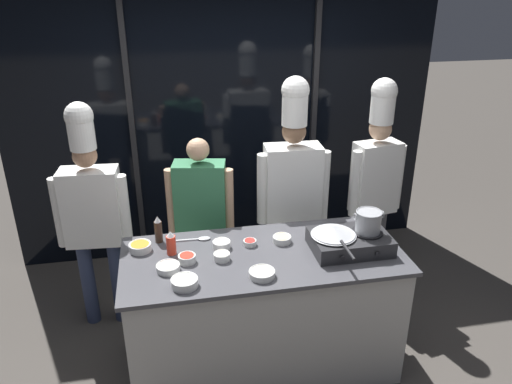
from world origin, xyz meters
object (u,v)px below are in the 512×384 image
(squeeze_bottle_soy, at_px, (158,230))
(chef_head, at_px, (92,206))
(frying_pan, at_px, (334,232))
(prep_bowl_garlic, at_px, (222,244))
(prep_bowl_shrimp, at_px, (168,267))
(prep_bowl_chili_flakes, at_px, (187,258))
(prep_bowl_carrots, at_px, (140,247))
(chef_line, at_px, (376,172))
(prep_bowl_ginger, at_px, (282,239))
(prep_bowl_bean_sprouts, at_px, (185,282))
(prep_bowl_bell_pepper, at_px, (250,242))
(prep_bowl_noodles, at_px, (222,256))
(stock_pot, at_px, (368,221))
(chef_sous, at_px, (293,182))
(prep_bowl_chicken, at_px, (262,273))
(serving_spoon_slotted, at_px, (199,239))
(squeeze_bottle_chili, at_px, (171,243))
(portable_stove, at_px, (350,241))
(person_guest, at_px, (201,211))

(squeeze_bottle_soy, bearing_deg, chef_head, 138.18)
(frying_pan, relative_size, prep_bowl_garlic, 4.29)
(prep_bowl_shrimp, xyz_separation_m, prep_bowl_chili_flakes, (0.12, 0.07, 0.01))
(prep_bowl_carrots, xyz_separation_m, chef_line, (1.95, 0.58, 0.16))
(prep_bowl_carrots, height_order, prep_bowl_garlic, prep_bowl_carrots)
(frying_pan, distance_m, prep_bowl_garlic, 0.77)
(prep_bowl_ginger, bearing_deg, prep_bowl_shrimp, -164.96)
(prep_bowl_chili_flakes, bearing_deg, prep_bowl_bean_sprouts, -97.07)
(prep_bowl_bell_pepper, bearing_deg, prep_bowl_noodles, -144.64)
(frying_pan, height_order, prep_bowl_ginger, frying_pan)
(frying_pan, distance_m, stock_pot, 0.25)
(prep_bowl_noodles, bearing_deg, chef_sous, 48.28)
(prep_bowl_ginger, xyz_separation_m, prep_bowl_chicken, (-0.23, -0.40, -0.00))
(stock_pot, xyz_separation_m, prep_bowl_bean_sprouts, (-1.26, -0.22, -0.17))
(serving_spoon_slotted, bearing_deg, prep_bowl_noodles, -67.65)
(chef_line, bearing_deg, prep_bowl_noodles, 20.17)
(squeeze_bottle_chili, distance_m, prep_bowl_shrimp, 0.22)
(prep_bowl_bean_sprouts, distance_m, prep_bowl_carrots, 0.55)
(frying_pan, relative_size, squeeze_bottle_soy, 2.66)
(prep_bowl_carrots, relative_size, chef_line, 0.08)
(prep_bowl_shrimp, relative_size, chef_sous, 0.08)
(stock_pot, height_order, squeeze_bottle_chili, stock_pot)
(prep_bowl_bell_pepper, height_order, prep_bowl_noodles, prep_bowl_noodles)
(prep_bowl_bell_pepper, bearing_deg, prep_bowl_carrots, 174.64)
(prep_bowl_garlic, bearing_deg, prep_bowl_chili_flakes, -149.88)
(chef_line, bearing_deg, prep_bowl_bean_sprouts, 22.87)
(prep_bowl_ginger, relative_size, chef_head, 0.07)
(portable_stove, relative_size, prep_bowl_ginger, 4.01)
(frying_pan, relative_size, chef_head, 0.29)
(frying_pan, height_order, chef_head, chef_head)
(squeeze_bottle_soy, height_order, prep_bowl_ginger, squeeze_bottle_soy)
(squeeze_bottle_chili, height_order, prep_bowl_bean_sprouts, squeeze_bottle_chili)
(prep_bowl_noodles, bearing_deg, prep_bowl_chicken, -48.11)
(prep_bowl_shrimp, relative_size, prep_bowl_carrots, 1.00)
(chef_head, bearing_deg, prep_bowl_shrimp, 127.73)
(prep_bowl_bell_pepper, relative_size, chef_line, 0.05)
(prep_bowl_ginger, xyz_separation_m, serving_spoon_slotted, (-0.57, 0.14, -0.02))
(prep_bowl_carrots, bearing_deg, prep_bowl_ginger, -4.21)
(chef_head, bearing_deg, person_guest, -174.43)
(serving_spoon_slotted, xyz_separation_m, chef_line, (1.54, 0.51, 0.19))
(portable_stove, height_order, prep_bowl_chicken, portable_stove)
(prep_bowl_garlic, height_order, serving_spoon_slotted, prep_bowl_garlic)
(prep_bowl_chili_flakes, relative_size, chef_sous, 0.06)
(stock_pot, bearing_deg, chef_sous, 111.58)
(squeeze_bottle_soy, distance_m, prep_bowl_chicken, 0.85)
(prep_bowl_shrimp, xyz_separation_m, chef_head, (-0.53, 0.82, 0.09))
(portable_stove, relative_size, prep_bowl_bean_sprouts, 3.15)
(squeeze_bottle_soy, height_order, prep_bowl_carrots, squeeze_bottle_soy)
(prep_bowl_noodles, relative_size, chef_head, 0.06)
(prep_bowl_bell_pepper, bearing_deg, prep_bowl_chicken, -89.62)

